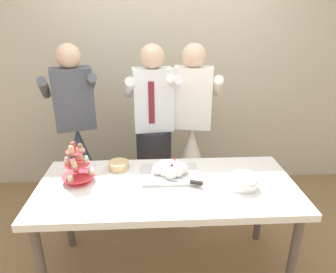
{
  "coord_description": "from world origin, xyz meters",
  "views": [
    {
      "loc": [
        -0.09,
        -1.83,
        1.88
      ],
      "look_at": [
        0.01,
        0.15,
        1.07
      ],
      "focal_mm": 32.37,
      "sensor_mm": 36.0,
      "label": 1
    }
  ],
  "objects": [
    {
      "name": "person_bride",
      "position": [
        0.27,
        0.77,
        0.58
      ],
      "size": [
        0.57,
        0.56,
        1.66
      ],
      "color": "white",
      "rests_on": "ground_plane"
    },
    {
      "name": "person_guest",
      "position": [
        -0.78,
        0.79,
        0.58
      ],
      "size": [
        0.6,
        0.59,
        1.66
      ],
      "color": "#334760",
      "rests_on": "ground_plane"
    },
    {
      "name": "ground_plane",
      "position": [
        0.0,
        0.0,
        0.0
      ],
      "size": [
        8.0,
        8.0,
        0.0
      ],
      "primitive_type": "plane",
      "color": "olive"
    },
    {
      "name": "person_groom",
      "position": [
        -0.09,
        0.73,
        0.75
      ],
      "size": [
        0.51,
        0.54,
        1.66
      ],
      "color": "#232328",
      "rests_on": "ground_plane"
    },
    {
      "name": "cupcake_stand",
      "position": [
        -0.62,
        0.08,
        0.89
      ],
      "size": [
        0.23,
        0.23,
        0.31
      ],
      "color": "#D83F4C",
      "rests_on": "dessert_table"
    },
    {
      "name": "dessert_table",
      "position": [
        0.0,
        0.0,
        0.7
      ],
      "size": [
        1.8,
        0.8,
        0.78
      ],
      "color": "white",
      "rests_on": "ground_plane"
    },
    {
      "name": "round_cake",
      "position": [
        -0.36,
        0.23,
        0.8
      ],
      "size": [
        0.24,
        0.24,
        0.07
      ],
      "color": "white",
      "rests_on": "dessert_table"
    },
    {
      "name": "main_cake_tray",
      "position": [
        0.03,
        0.12,
        0.82
      ],
      "size": [
        0.43,
        0.35,
        0.12
      ],
      "color": "silver",
      "rests_on": "dessert_table"
    },
    {
      "name": "plate_stack",
      "position": [
        0.52,
        -0.06,
        0.82
      ],
      "size": [
        0.19,
        0.19,
        0.09
      ],
      "color": "white",
      "rests_on": "dessert_table"
    },
    {
      "name": "rear_wall",
      "position": [
        0.0,
        1.48,
        1.45
      ],
      "size": [
        5.2,
        0.1,
        2.9
      ],
      "primitive_type": "cube",
      "color": "beige",
      "rests_on": "ground_plane"
    }
  ]
}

